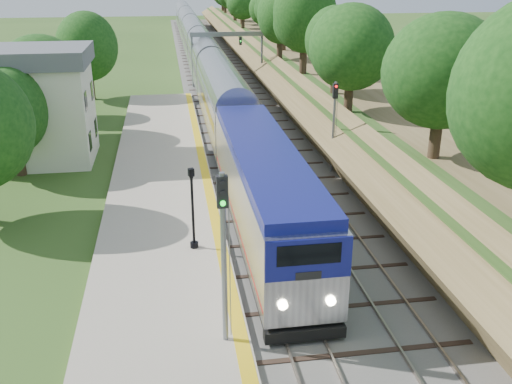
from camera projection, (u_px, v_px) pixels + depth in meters
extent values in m
cube|color=#4C4944|center=(220.00, 79.00, 71.03)|extent=(9.50, 170.00, 0.12)
cube|color=gray|center=(198.00, 78.00, 70.59)|extent=(0.08, 170.00, 0.16)
cube|color=gray|center=(209.00, 78.00, 70.80)|extent=(0.08, 170.00, 0.16)
cube|color=gray|center=(230.00, 77.00, 71.16)|extent=(0.08, 170.00, 0.16)
cube|color=gray|center=(241.00, 77.00, 71.37)|extent=(0.08, 170.00, 0.16)
cube|color=#A79E86|center=(162.00, 233.00, 29.53)|extent=(6.40, 68.00, 0.38)
cube|color=gold|center=(217.00, 226.00, 29.87)|extent=(0.55, 68.00, 0.01)
cube|color=brown|center=(294.00, 65.00, 71.86)|extent=(9.00, 170.00, 3.00)
cube|color=brown|center=(264.00, 67.00, 71.38)|extent=(4.47, 170.00, 4.54)
cylinder|color=#332316|center=(511.00, 183.00, 24.68)|extent=(0.60, 0.60, 2.62)
cylinder|color=#332316|center=(283.00, 42.00, 70.61)|extent=(0.60, 0.60, 2.62)
sphere|color=#123B10|center=(284.00, 12.00, 69.30)|extent=(5.70, 5.70, 5.70)
cylinder|color=#332316|center=(235.00, 13.00, 116.54)|extent=(0.60, 0.60, 2.62)
cube|color=silver|center=(32.00, 114.00, 39.95)|extent=(8.00, 6.00, 6.80)
cube|color=#575B60|center=(23.00, 56.00, 38.48)|extent=(8.60, 6.60, 1.20)
cube|color=black|center=(90.00, 141.00, 39.46)|extent=(0.05, 1.10, 1.30)
cube|color=black|center=(96.00, 128.00, 42.77)|extent=(0.05, 1.10, 1.30)
cube|color=black|center=(86.00, 101.00, 38.43)|extent=(0.05, 1.10, 1.30)
cube|color=black|center=(92.00, 90.00, 41.74)|extent=(0.05, 1.10, 1.30)
cylinder|color=slate|center=(193.00, 61.00, 64.82)|extent=(0.24, 0.24, 6.20)
cylinder|color=slate|center=(262.00, 59.00, 65.96)|extent=(0.24, 0.24, 6.20)
cube|color=slate|center=(227.00, 34.00, 64.34)|extent=(8.40, 0.25, 0.50)
cube|color=black|center=(205.00, 42.00, 64.12)|extent=(0.30, 0.20, 0.90)
cube|color=black|center=(240.00, 41.00, 64.69)|extent=(0.30, 0.20, 0.90)
cylinder|color=#332316|center=(56.00, 160.00, 37.37)|extent=(0.60, 0.60, 2.45)
sphere|color=#123B10|center=(49.00, 110.00, 36.14)|extent=(5.32, 5.32, 5.32)
cylinder|color=#332316|center=(86.00, 106.00, 52.06)|extent=(0.60, 0.60, 2.45)
sphere|color=#123B10|center=(81.00, 69.00, 50.84)|extent=(5.32, 5.32, 5.32)
cube|color=black|center=(263.00, 226.00, 29.37)|extent=(2.86, 17.90, 0.62)
cube|color=#B7BAC1|center=(264.00, 189.00, 28.61)|extent=(3.11, 18.64, 3.52)
cube|color=navy|center=(264.00, 151.00, 27.88)|extent=(2.98, 17.90, 0.46)
cube|color=navy|center=(309.00, 259.00, 19.66)|extent=(3.08, 0.10, 1.55)
cube|color=black|center=(309.00, 254.00, 19.54)|extent=(2.28, 0.06, 0.78)
cube|color=#9B110F|center=(263.00, 210.00, 29.05)|extent=(3.13, 18.27, 0.10)
cube|color=#B7BAC1|center=(223.00, 105.00, 47.37)|extent=(3.11, 20.71, 4.04)
cube|color=#B7BAC1|center=(205.00, 65.00, 66.95)|extent=(3.11, 20.71, 4.04)
cube|color=#B7BAC1|center=(195.00, 43.00, 86.53)|extent=(3.11, 20.71, 4.04)
cube|color=#B7BAC1|center=(189.00, 29.00, 106.11)|extent=(3.11, 20.71, 4.04)
cube|color=#B7BAC1|center=(184.00, 19.00, 125.68)|extent=(3.11, 20.71, 4.04)
cylinder|color=black|center=(194.00, 245.00, 27.57)|extent=(0.40, 0.40, 0.27)
cylinder|color=black|center=(193.00, 211.00, 26.92)|extent=(0.13, 0.13, 3.54)
cube|color=black|center=(191.00, 172.00, 26.20)|extent=(0.31, 0.31, 0.36)
cube|color=silver|center=(191.00, 172.00, 26.20)|extent=(0.22, 0.22, 0.27)
cylinder|color=slate|center=(224.00, 261.00, 19.64)|extent=(0.20, 0.20, 6.46)
cube|color=black|center=(222.00, 192.00, 18.69)|extent=(0.38, 0.25, 1.11)
cylinder|color=#0CE526|center=(223.00, 193.00, 18.56)|extent=(0.18, 0.07, 0.18)
cylinder|color=slate|center=(334.00, 128.00, 37.59)|extent=(0.18, 0.18, 6.06)
cube|color=black|center=(335.00, 91.00, 36.69)|extent=(0.33, 0.22, 0.98)
cylinder|color=#FF0C0C|center=(336.00, 91.00, 36.57)|extent=(0.16, 0.06, 0.16)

